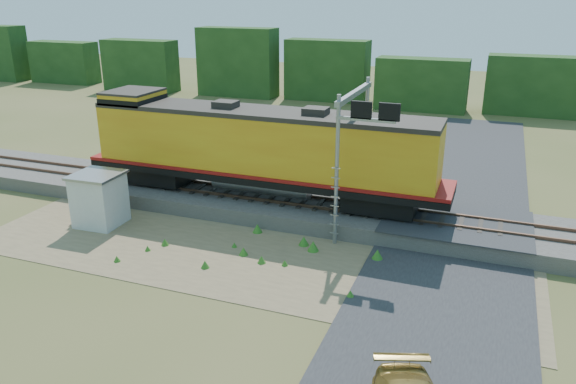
% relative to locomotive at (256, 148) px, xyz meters
% --- Properties ---
extents(ground, '(140.00, 140.00, 0.00)m').
position_rel_locomotive_xyz_m(ground, '(3.64, -6.00, -3.52)').
color(ground, '#475123').
rests_on(ground, ground).
extents(ballast, '(70.00, 5.00, 0.80)m').
position_rel_locomotive_xyz_m(ballast, '(3.64, 0.00, -3.12)').
color(ballast, slate).
rests_on(ballast, ground).
extents(rails, '(70.00, 1.54, 0.16)m').
position_rel_locomotive_xyz_m(rails, '(3.64, 0.00, -2.64)').
color(rails, brown).
rests_on(rails, ballast).
extents(dirt_shoulder, '(26.00, 8.00, 0.03)m').
position_rel_locomotive_xyz_m(dirt_shoulder, '(1.64, -5.50, -3.51)').
color(dirt_shoulder, '#8C7754').
rests_on(dirt_shoulder, ground).
extents(road, '(7.00, 66.00, 0.86)m').
position_rel_locomotive_xyz_m(road, '(10.64, -5.26, -3.44)').
color(road, '#38383A').
rests_on(road, ground).
extents(tree_line_north, '(130.00, 3.00, 6.50)m').
position_rel_locomotive_xyz_m(tree_line_north, '(3.64, 32.00, -0.45)').
color(tree_line_north, '#1D3E16').
rests_on(tree_line_north, ground).
extents(weed_clumps, '(15.00, 6.20, 0.56)m').
position_rel_locomotive_xyz_m(weed_clumps, '(0.14, -5.90, -3.52)').
color(weed_clumps, '#357421').
rests_on(weed_clumps, ground).
extents(locomotive, '(20.15, 3.07, 5.20)m').
position_rel_locomotive_xyz_m(locomotive, '(0.00, 0.00, 0.00)').
color(locomotive, black).
rests_on(locomotive, rails).
extents(shed, '(2.41, 2.41, 2.76)m').
position_rel_locomotive_xyz_m(shed, '(-6.69, -4.80, -2.13)').
color(shed, silver).
rests_on(shed, ground).
extents(signal_gantry, '(2.84, 6.20, 7.17)m').
position_rel_locomotive_xyz_m(signal_gantry, '(5.65, -0.67, 1.85)').
color(signal_gantry, gray).
rests_on(signal_gantry, ground).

